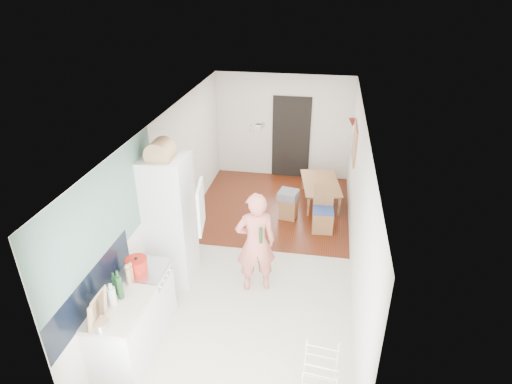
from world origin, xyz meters
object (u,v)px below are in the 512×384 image
(dining_chair, at_px, (323,210))
(drying_rack, at_px, (320,380))
(dining_table, at_px, (321,194))
(person, at_px, (256,234))
(stool, at_px, (288,208))

(dining_chair, relative_size, drying_rack, 1.24)
(dining_table, xyz_separation_m, dining_chair, (0.07, -1.16, 0.26))
(dining_table, relative_size, drying_rack, 1.55)
(person, height_order, dining_table, person)
(drying_rack, bearing_deg, dining_table, 97.83)
(person, xyz_separation_m, dining_chair, (0.99, 1.89, -0.54))
(stool, bearing_deg, person, -97.28)
(dining_chair, height_order, stool, dining_chair)
(person, xyz_separation_m, drying_rack, (1.07, -1.92, -0.63))
(person, height_order, stool, person)
(stool, relative_size, drying_rack, 0.59)
(stool, bearing_deg, drying_rack, -79.38)
(person, distance_m, dining_table, 3.29)
(dining_chair, bearing_deg, dining_table, 89.98)
(person, distance_m, dining_chair, 2.20)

